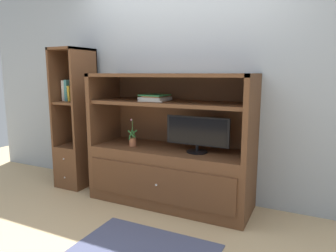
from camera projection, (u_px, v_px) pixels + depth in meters
ground_plane at (153, 217)px, 3.03m from camera, size 8.00×8.00×0.00m
painted_rear_wall at (183, 73)px, 3.46m from camera, size 6.00×0.10×2.80m
media_console at (170, 162)px, 3.32m from camera, size 1.74×0.63×1.40m
tv_monitor at (197, 133)px, 3.09m from camera, size 0.66×0.21×0.37m
potted_plant at (133, 141)px, 3.38m from camera, size 0.10×0.10×0.30m
magazine_stack at (155, 98)px, 3.27m from camera, size 0.30×0.34×0.07m
bookshelf_tall at (77, 140)px, 3.86m from camera, size 0.37×0.47×1.70m
upright_book_row at (69, 91)px, 3.78m from camera, size 0.13×0.14×0.26m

